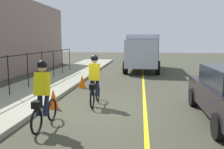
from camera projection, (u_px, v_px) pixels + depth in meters
ground_plane at (98, 109)px, 8.29m from camera, size 80.00×80.00×0.00m
lane_line_centre at (145, 110)px, 8.10m from camera, size 36.00×0.12×0.01m
sidewalk at (5, 103)px, 8.68m from camera, size 40.00×3.20×0.15m
iron_fence at (8, 66)px, 9.54m from camera, size 16.75×0.04×1.60m
cyclist_lead at (95, 80)px, 8.64m from camera, size 1.71×0.36×1.83m
cyclist_follow at (43, 95)px, 6.32m from camera, size 1.71×0.36×1.83m
box_truck_background at (143, 51)px, 19.05m from camera, size 6.82×2.80×2.78m
traffic_cone_near at (53, 99)px, 8.29m from camera, size 0.36×0.36×0.68m
traffic_cone_far at (82, 81)px, 11.92m from camera, size 0.36×0.36×0.64m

